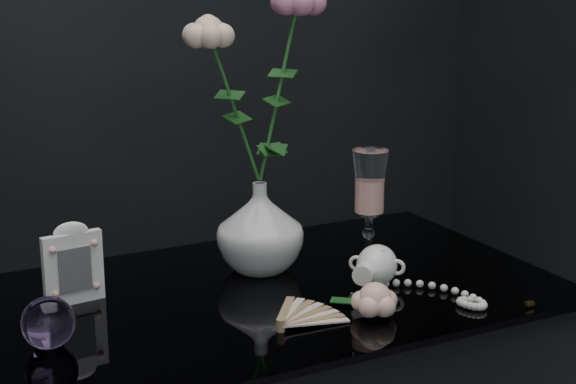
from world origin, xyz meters
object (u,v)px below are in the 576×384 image
wine_glass (369,208)px  pearl_jar (377,263)px  vase (260,227)px  picture_frame (73,263)px  paperweight (48,323)px  loose_rose (375,300)px

wine_glass → pearl_jar: (-0.04, -0.09, -0.07)m
pearl_jar → wine_glass: bearing=110.4°
vase → picture_frame: size_ratio=1.18×
vase → picture_frame: 0.34m
vase → wine_glass: (0.19, -0.06, 0.03)m
vase → pearl_jar: bearing=-45.5°
pearl_jar → paperweight: bearing=-135.9°
paperweight → loose_rose: (0.48, -0.12, -0.01)m
picture_frame → paperweight: (-0.08, -0.15, -0.03)m
picture_frame → pearl_jar: 0.51m
wine_glass → pearl_jar: bearing=-113.3°
loose_rose → pearl_jar: size_ratio=0.64×
vase → pearl_jar: size_ratio=0.64×
wine_glass → loose_rose: wine_glass is taller
wine_glass → paperweight: size_ratio=2.78×
loose_rose → pearl_jar: pearl_jar is taller
vase → paperweight: (-0.41, -0.16, -0.04)m
loose_rose → wine_glass: bearing=64.1°
picture_frame → pearl_jar: picture_frame is taller
picture_frame → loose_rose: picture_frame is taller
vase → wine_glass: size_ratio=0.75×
pearl_jar → vase: bearing=178.2°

